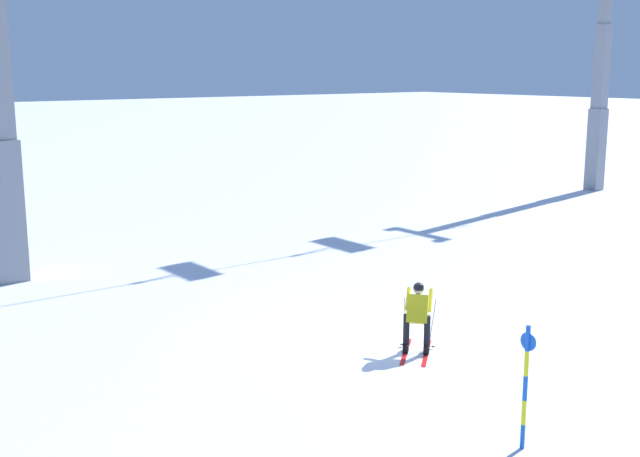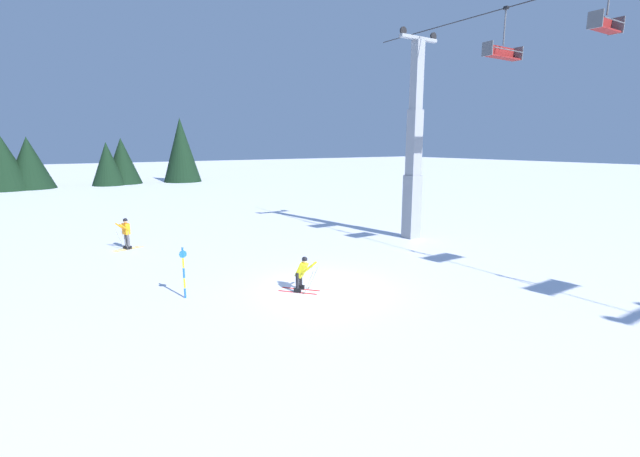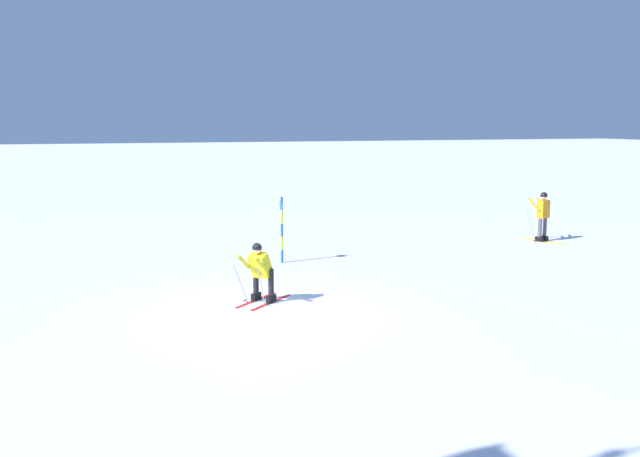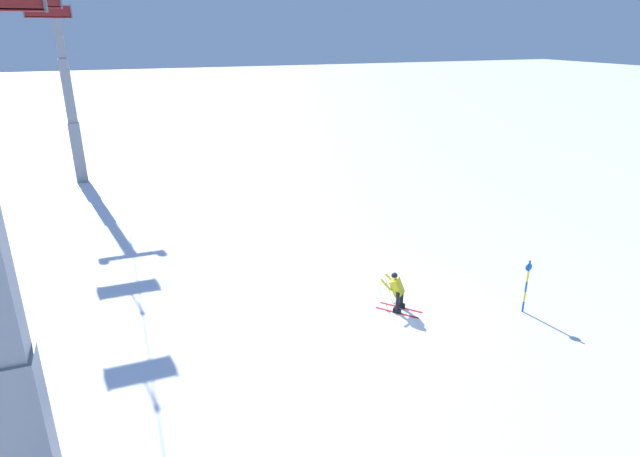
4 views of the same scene
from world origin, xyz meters
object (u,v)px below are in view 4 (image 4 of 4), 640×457
object	(u,v)px
chairlift_seat_fourth	(48,11)
trail_marker_pole	(526,284)
chairlift_seat_middle	(36,0)
lift_tower_far	(70,102)
skier_carving_main	(397,289)

from	to	relation	value
chairlift_seat_fourth	trail_marker_pole	xyz separation A→B (m)	(-18.91, -14.86, -9.09)
chairlift_seat_middle	lift_tower_far	bearing A→B (deg)	0.00
lift_tower_far	trail_marker_pole	size ratio (longest dim) A/B	6.16
lift_tower_far	chairlift_seat_middle	size ratio (longest dim) A/B	6.33
skier_carving_main	chairlift_seat_fourth	bearing A→B (deg)	32.14
skier_carving_main	chairlift_seat_middle	distance (m)	18.70
lift_tower_far	chairlift_seat_middle	distance (m)	11.66
trail_marker_pole	lift_tower_far	bearing A→B (deg)	31.77
chairlift_seat_middle	chairlift_seat_fourth	world-z (taller)	same
chairlift_seat_fourth	lift_tower_far	bearing A→B (deg)	0.00
skier_carving_main	chairlift_seat_fourth	world-z (taller)	chairlift_seat_fourth
chairlift_seat_middle	chairlift_seat_fourth	bearing A→B (deg)	-0.00
chairlift_seat_middle	trail_marker_pole	xyz separation A→B (m)	(-13.62, -14.86, -9.37)
chairlift_seat_middle	chairlift_seat_fourth	size ratio (longest dim) A/B	0.87
chairlift_seat_middle	trail_marker_pole	size ratio (longest dim) A/B	0.97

